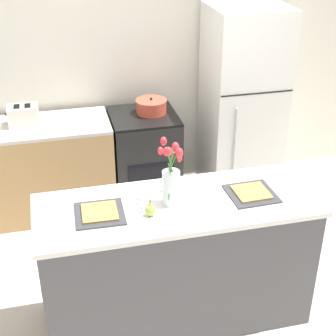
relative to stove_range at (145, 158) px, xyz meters
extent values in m
plane|color=beige|center=(-0.10, -1.60, -0.44)|extent=(10.00, 10.00, 0.00)
cube|color=silver|center=(-0.10, 0.40, 0.91)|extent=(5.20, 0.08, 2.70)
cube|color=#4C4C51|center=(-0.10, -1.60, 0.01)|extent=(1.76, 0.62, 0.90)
cube|color=silver|center=(-0.10, -1.60, 0.48)|extent=(1.80, 0.66, 0.03)
cube|color=tan|center=(-1.16, 0.00, -0.01)|extent=(1.68, 0.60, 0.85)
cube|color=beige|center=(-1.16, 0.00, 0.43)|extent=(1.68, 0.60, 0.03)
cube|color=black|center=(0.00, 0.00, -0.01)|extent=(0.60, 0.60, 0.86)
cube|color=black|center=(0.00, 0.00, 0.43)|extent=(0.60, 0.60, 0.02)
cube|color=black|center=(0.00, -0.30, -0.04)|extent=(0.42, 0.01, 0.28)
cube|color=white|center=(0.95, 0.00, 0.46)|extent=(0.68, 0.64, 1.80)
cube|color=black|center=(0.95, -0.32, 0.68)|extent=(0.67, 0.01, 0.01)
cylinder|color=#B2B5B7|center=(0.76, -0.34, 0.17)|extent=(0.02, 0.02, 0.78)
cylinder|color=silver|center=(-0.14, -1.59, 0.61)|extent=(0.11, 0.11, 0.23)
cylinder|color=#3D8438|center=(-0.12, -1.59, 0.68)|extent=(0.08, 0.02, 0.23)
ellipsoid|color=red|center=(-0.09, -1.58, 0.81)|extent=(0.03, 0.03, 0.05)
cylinder|color=#3D8438|center=(-0.13, -1.58, 0.70)|extent=(0.06, 0.08, 0.28)
ellipsoid|color=red|center=(-0.10, -1.54, 0.86)|extent=(0.05, 0.05, 0.07)
cylinder|color=#3D8438|center=(-0.15, -1.57, 0.72)|extent=(0.04, 0.13, 0.31)
ellipsoid|color=red|center=(-0.17, -1.50, 0.89)|extent=(0.04, 0.04, 0.06)
cylinder|color=#3D8438|center=(-0.16, -1.58, 0.70)|extent=(0.09, 0.06, 0.28)
ellipsoid|color=red|center=(-0.20, -1.56, 0.86)|extent=(0.04, 0.04, 0.05)
cylinder|color=#3D8438|center=(-0.15, -1.60, 0.71)|extent=(0.05, 0.03, 0.30)
ellipsoid|color=red|center=(-0.17, -1.61, 0.87)|extent=(0.04, 0.04, 0.06)
cylinder|color=#3D8438|center=(-0.15, -1.61, 0.72)|extent=(0.05, 0.10, 0.32)
ellipsoid|color=red|center=(-0.17, -1.65, 0.90)|extent=(0.04, 0.04, 0.06)
cylinder|color=#3D8438|center=(-0.13, -1.60, 0.70)|extent=(0.06, 0.06, 0.29)
ellipsoid|color=red|center=(-0.10, -1.63, 0.87)|extent=(0.05, 0.05, 0.07)
ellipsoid|color=#9EBC47|center=(-0.29, -1.70, 0.54)|extent=(0.07, 0.07, 0.07)
cone|color=#9EBC47|center=(-0.29, -1.70, 0.58)|extent=(0.04, 0.04, 0.03)
cylinder|color=brown|center=(-0.29, -1.70, 0.60)|extent=(0.01, 0.01, 0.01)
cube|color=#333338|center=(-0.59, -1.61, 0.50)|extent=(0.31, 0.31, 0.01)
cube|color=#A37A42|center=(-0.59, -1.61, 0.52)|extent=(0.22, 0.22, 0.01)
cube|color=#333338|center=(0.39, -1.61, 0.50)|extent=(0.31, 0.31, 0.01)
cube|color=#A37A42|center=(0.39, -1.61, 0.52)|extent=(0.22, 0.22, 0.01)
cube|color=silver|center=(-1.05, 0.03, 0.53)|extent=(0.26, 0.18, 0.17)
cube|color=black|center=(-1.09, 0.03, 0.61)|extent=(0.05, 0.11, 0.01)
cube|color=black|center=(-1.00, 0.03, 0.61)|extent=(0.05, 0.11, 0.01)
cube|color=black|center=(-1.19, 0.03, 0.55)|extent=(0.02, 0.02, 0.02)
cylinder|color=#CC4C38|center=(0.08, 0.03, 0.50)|extent=(0.27, 0.27, 0.11)
cylinder|color=#CC4C38|center=(0.08, 0.03, 0.56)|extent=(0.28, 0.28, 0.01)
sphere|color=black|center=(0.08, 0.03, 0.58)|extent=(0.02, 0.02, 0.02)
camera|label=1|loc=(-0.81, -4.25, 2.24)|focal=55.00mm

